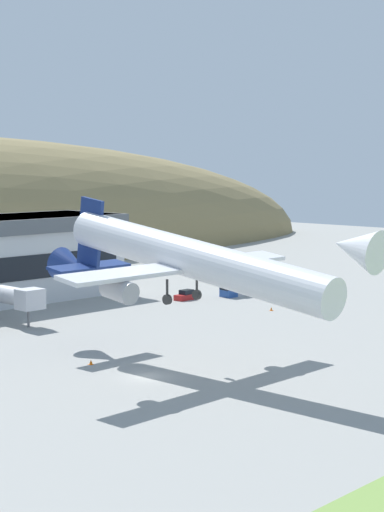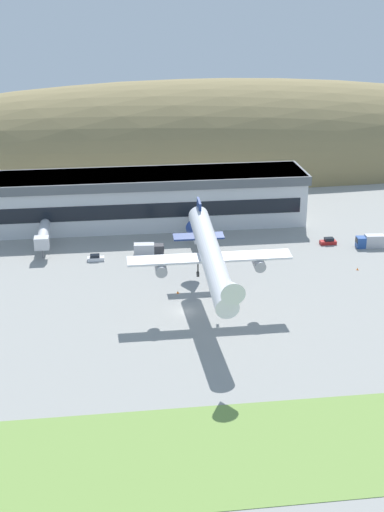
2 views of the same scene
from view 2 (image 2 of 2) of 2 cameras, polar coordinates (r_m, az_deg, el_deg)
The scene contains 13 objects.
ground_plane at distance 142.91m, azimuth -0.54°, elevation -4.43°, with size 400.74×400.74×0.00m, color gray.
grass_strip_foreground at distance 104.31m, azimuth 2.59°, elevation -15.42°, with size 360.67×23.37×0.08m, color #759947.
hill_backdrop at distance 252.14m, azimuth 1.44°, elevation 7.25°, with size 295.71×63.90×59.55m, color olive.
terminal_building at distance 189.82m, azimuth -6.12°, elevation 4.72°, with size 101.10×17.20×13.93m.
jetway_0 at distance 175.90m, azimuth -11.82°, elevation 1.65°, with size 3.38×15.39×5.43m.
jetway_1 at distance 176.52m, azimuth 0.46°, elevation 2.20°, with size 3.38×15.88×5.43m.
cargo_airplane at distance 137.16m, azimuth 1.48°, elevation 0.04°, with size 32.06×46.76×11.34m.
service_car_0 at distance 180.69m, azimuth 10.85°, elevation 1.15°, with size 4.06×1.92×1.66m.
service_car_1 at distance 168.86m, azimuth -7.72°, elevation -0.16°, with size 3.95×1.70×1.51m.
fuel_truck at distance 170.57m, azimuth -3.49°, elevation 0.51°, with size 7.31×2.86×2.88m.
box_truck at distance 180.64m, azimuth 14.09°, elevation 1.14°, with size 6.99×2.86×3.14m.
traffic_cone_0 at distance 166.48m, azimuth 13.10°, elevation -1.00°, with size 0.52×0.52×0.58m.
traffic_cone_1 at distance 150.57m, azimuth -1.14°, elevation -2.90°, with size 0.52×0.52×0.58m.
Camera 2 is at (-15.23, -127.38, 62.99)m, focal length 50.00 mm.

